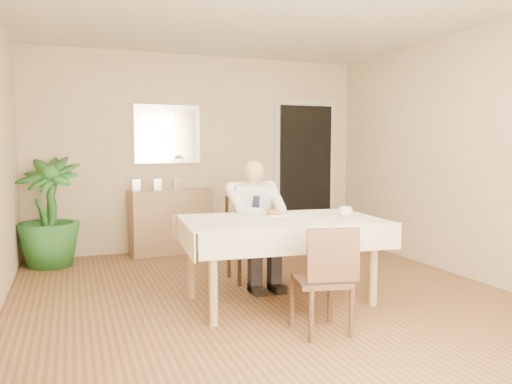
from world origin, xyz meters
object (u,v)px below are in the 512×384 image
object	(u,v)px
chair_far	(248,233)
seated_man	(257,217)
chair_near	(326,275)
potted_palm	(49,212)
dining_table	(281,228)
sideboard	(171,221)
coffee_mug	(345,212)

from	to	relation	value
chair_far	seated_man	bearing A→B (deg)	-86.26
chair_near	potted_palm	size ratio (longest dim) A/B	0.64
dining_table	seated_man	size ratio (longest dim) A/B	1.44
chair_far	seated_man	size ratio (longest dim) A/B	0.70
seated_man	sideboard	world-z (taller)	seated_man
chair_near	sideboard	bearing A→B (deg)	110.93
chair_near	seated_man	xyz separation A→B (m)	(-0.00, 1.43, 0.24)
dining_table	coffee_mug	distance (m)	0.59
dining_table	chair_near	bearing A→B (deg)	-85.23
chair_near	chair_far	bearing A→B (deg)	102.02
potted_palm	coffee_mug	bearing A→B (deg)	-42.83
chair_far	potted_palm	size ratio (longest dim) A/B	0.68
coffee_mug	sideboard	size ratio (longest dim) A/B	0.12
chair_near	potted_palm	bearing A→B (deg)	135.12
potted_palm	chair_far	bearing A→B (deg)	-33.42
chair_near	potted_palm	xyz separation A→B (m)	(-1.97, 3.02, 0.19)
sideboard	potted_palm	size ratio (longest dim) A/B	0.82
seated_man	coffee_mug	size ratio (longest dim) A/B	10.04
chair_near	seated_man	bearing A→B (deg)	102.04
chair_far	potted_palm	distance (m)	2.37
dining_table	chair_far	size ratio (longest dim) A/B	2.07
sideboard	seated_man	bearing A→B (deg)	-79.11
potted_palm	sideboard	bearing A→B (deg)	9.45
seated_man	sideboard	size ratio (longest dim) A/B	1.20
dining_table	coffee_mug	size ratio (longest dim) A/B	14.46
dining_table	coffee_mug	bearing A→B (deg)	-11.71
dining_table	seated_man	world-z (taller)	seated_man
dining_table	sideboard	distance (m)	2.49
coffee_mug	sideboard	bearing A→B (deg)	112.46
coffee_mug	potted_palm	bearing A→B (deg)	137.17
chair_near	dining_table	bearing A→B (deg)	102.11
dining_table	seated_man	bearing A→B (deg)	94.59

